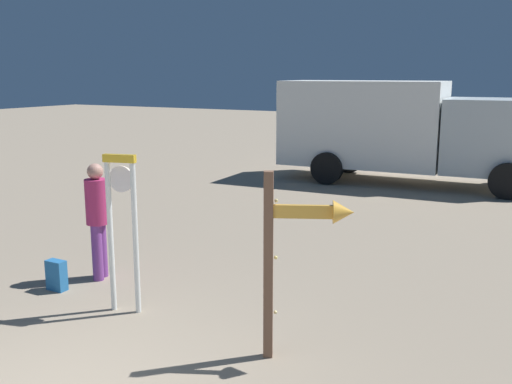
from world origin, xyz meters
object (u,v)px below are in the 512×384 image
at_px(arrow_sign, 299,241).
at_px(person_near_clock, 98,215).
at_px(box_truck_near, 392,127).
at_px(backpack, 57,275).
at_px(standing_clock, 122,219).

bearing_deg(arrow_sign, person_near_clock, 166.46).
height_order(person_near_clock, box_truck_near, box_truck_near).
distance_m(arrow_sign, backpack, 4.04).
bearing_deg(person_near_clock, backpack, -106.46).
bearing_deg(person_near_clock, box_truck_near, 80.84).
xyz_separation_m(standing_clock, arrow_sign, (2.51, -0.11, 0.09)).
xyz_separation_m(person_near_clock, box_truck_near, (1.61, 10.01, 0.58)).
height_order(standing_clock, arrow_sign, standing_clock).
distance_m(arrow_sign, box_truck_near, 11.09).
xyz_separation_m(standing_clock, backpack, (-1.37, 0.11, -1.02)).
height_order(standing_clock, box_truck_near, box_truck_near).
bearing_deg(box_truck_near, person_near_clock, -99.16).
bearing_deg(arrow_sign, backpack, 176.79).
bearing_deg(box_truck_near, standing_clock, -92.34).
bearing_deg(backpack, arrow_sign, -3.21).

